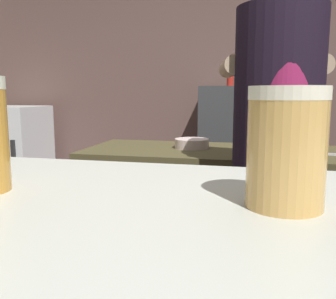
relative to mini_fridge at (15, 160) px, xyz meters
name	(u,v)px	position (x,y,z in m)	size (l,w,h in m)	color
wall_back	(234,75)	(2.07, 0.45, 0.82)	(5.20, 0.10, 2.70)	brown
prep_counter	(280,234)	(2.42, -1.18, -0.09)	(2.10, 0.60, 0.88)	#4C4428
back_shelf	(253,157)	(2.27, 0.17, 0.09)	(0.94, 0.36, 1.24)	#3B3D3F
mini_fridge	(15,160)	(0.00, 0.00, 0.00)	(0.55, 0.58, 1.05)	white
bartender	(276,141)	(2.35, -1.63, 0.47)	(0.47, 0.54, 1.72)	#303633
mixing_bowl	(192,143)	(1.94, -1.15, 0.38)	(0.19, 0.19, 0.05)	beige
chefs_knife	(330,154)	(2.63, -1.23, 0.36)	(0.24, 0.03, 0.01)	silver
pint_glass_far	(286,148)	(2.29, -2.74, 0.60)	(0.08, 0.08, 0.13)	#DDA95A
bottle_soy	(300,77)	(2.64, 0.25, 0.79)	(0.07, 0.07, 0.20)	#3C4FA1
bottle_vinegar	(245,77)	(2.18, 0.11, 0.79)	(0.07, 0.07, 0.19)	black
bottle_hot_sauce	(230,78)	(2.06, 0.08, 0.78)	(0.06, 0.06, 0.18)	red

